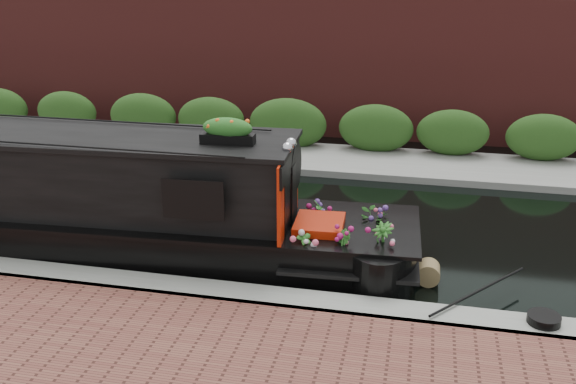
# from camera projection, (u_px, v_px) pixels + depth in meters

# --- Properties ---
(ground) EXTENTS (80.00, 80.00, 0.00)m
(ground) POSITION_uv_depth(u_px,v_px,m) (238.00, 220.00, 13.05)
(ground) COLOR black
(ground) RESTS_ON ground
(near_bank_coping) EXTENTS (40.00, 0.60, 0.50)m
(near_bank_coping) POSITION_uv_depth(u_px,v_px,m) (178.00, 299.00, 10.03)
(near_bank_coping) COLOR gray
(near_bank_coping) RESTS_ON ground
(far_bank_path) EXTENTS (40.00, 2.40, 0.34)m
(far_bank_path) POSITION_uv_depth(u_px,v_px,m) (284.00, 160.00, 16.90)
(far_bank_path) COLOR gray
(far_bank_path) RESTS_ON ground
(far_hedge) EXTENTS (40.00, 1.10, 2.80)m
(far_hedge) POSITION_uv_depth(u_px,v_px,m) (291.00, 150.00, 17.73)
(far_hedge) COLOR #244818
(far_hedge) RESTS_ON ground
(far_brick_wall) EXTENTS (40.00, 1.00, 8.00)m
(far_brick_wall) POSITION_uv_depth(u_px,v_px,m) (305.00, 131.00, 19.65)
(far_brick_wall) COLOR maroon
(far_brick_wall) RESTS_ON ground
(narrowboat) EXTENTS (12.06, 2.70, 2.83)m
(narrowboat) POSITION_uv_depth(u_px,v_px,m) (66.00, 205.00, 11.55)
(narrowboat) COLOR black
(narrowboat) RESTS_ON ground
(rope_fender) EXTENTS (0.38, 0.37, 0.38)m
(rope_fender) POSITION_uv_depth(u_px,v_px,m) (428.00, 272.00, 10.47)
(rope_fender) COLOR olive
(rope_fender) RESTS_ON ground
(coiled_mooring_rope) EXTENTS (0.46, 0.46, 0.12)m
(coiled_mooring_rope) POSITION_uv_depth(u_px,v_px,m) (544.00, 319.00, 8.90)
(coiled_mooring_rope) COLOR black
(coiled_mooring_rope) RESTS_ON near_bank_coping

